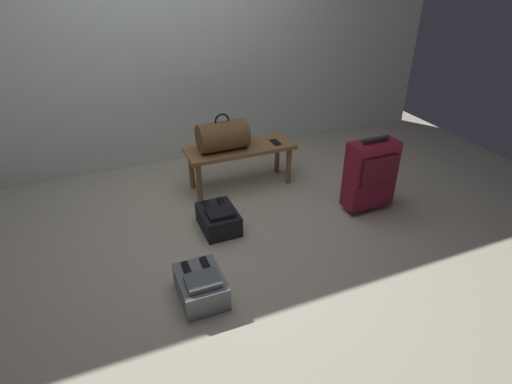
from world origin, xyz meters
name	(u,v)px	position (x,y,z in m)	size (l,w,h in m)	color
ground_plane	(223,238)	(0.00, 0.00, 0.00)	(6.60, 6.60, 0.00)	#B2A893
back_wall	(162,20)	(0.00, 1.60, 1.40)	(6.00, 0.10, 2.80)	silver
bench	(240,153)	(0.43, 0.75, 0.34)	(1.00, 0.36, 0.40)	olive
duffel_bag_brown	(223,136)	(0.27, 0.75, 0.54)	(0.44, 0.26, 0.34)	brown
cell_phone	(275,142)	(0.77, 0.71, 0.41)	(0.07, 0.14, 0.01)	#191E4C
suitcase_upright_burgundy	(370,174)	(1.29, -0.06, 0.34)	(0.42, 0.21, 0.66)	maroon
backpack_dark	(219,219)	(0.01, 0.14, 0.09)	(0.28, 0.38, 0.21)	black
backpack_grey	(201,286)	(-0.33, -0.55, 0.09)	(0.28, 0.38, 0.21)	slate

